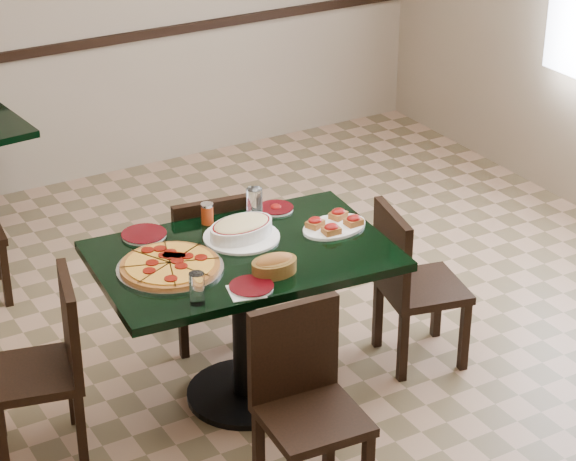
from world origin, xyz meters
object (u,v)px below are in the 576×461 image
chair_right (409,279)px  lasagna_casserole (241,229)px  pepperoni_pizza (170,266)px  main_table (244,289)px  chair_near (304,396)px  chair_far (207,261)px  chair_left (50,359)px  bruschetta_platter (334,224)px  bread_basket (274,265)px

chair_right → lasagna_casserole: (-0.76, 0.23, 0.35)m
chair_right → pepperoni_pizza: 1.21m
main_table → chair_near: bearing=-93.2°
chair_far → chair_near: 1.21m
chair_near → chair_right: bearing=36.2°
chair_left → bruschetta_platter: 1.38m
lasagna_casserole → bruschetta_platter: 0.43m
main_table → lasagna_casserole: 0.26m
lasagna_casserole → bread_basket: bearing=-103.9°
chair_right → bread_basket: size_ratio=3.97×
main_table → chair_far: chair_far is taller
chair_right → chair_left: size_ratio=0.99×
chair_far → bread_basket: size_ratio=4.02×
pepperoni_pizza → chair_right: bearing=-6.3°
chair_far → chair_right: chair_far is taller
chair_far → bruschetta_platter: (0.39, -0.51, 0.32)m
bruschetta_platter → bread_basket: bearing=-160.4°
lasagna_casserole → chair_far: bearing=79.6°
main_table → chair_far: bearing=87.2°
main_table → chair_left: bearing=-179.5°
chair_left → pepperoni_pizza: bearing=97.6°
chair_near → bruschetta_platter: 0.94m
chair_right → lasagna_casserole: size_ratio=2.36×
chair_near → pepperoni_pizza: (-0.24, 0.70, 0.31)m
chair_far → bruschetta_platter: size_ratio=2.34×
chair_near → chair_left: (-0.77, 0.76, -0.01)m
main_table → chair_near: (-0.10, -0.69, -0.12)m
pepperoni_pizza → bread_basket: 0.44m
chair_right → pepperoni_pizza: chair_right is taller
chair_near → bread_basket: (0.12, 0.45, 0.34)m
chair_far → chair_near: bearing=89.5°
main_table → chair_left: 0.88m
main_table → lasagna_casserole: (0.06, 0.12, 0.23)m
chair_right → pepperoni_pizza: size_ratio=1.78×
chair_near → bread_basket: bread_basket is taller
bruschetta_platter → pepperoni_pizza: bearing=170.9°
chair_far → main_table: bearing=89.8°
bruschetta_platter → main_table: bearing=171.5°
chair_right → chair_left: (-1.69, 0.18, 0.00)m
chair_far → chair_left: (-0.94, -0.44, -0.00)m
chair_near → bread_basket: size_ratio=4.05×
main_table → chair_right: chair_right is taller
chair_far → chair_right: 0.97m
main_table → bread_basket: 0.32m
chair_right → chair_left: 1.70m
main_table → bruschetta_platter: 0.51m
chair_far → lasagna_casserole: 0.52m
chair_right → bread_basket: (-0.79, -0.12, 0.35)m
chair_near → bruschetta_platter: bearing=54.6°
chair_far → chair_left: size_ratio=1.00×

